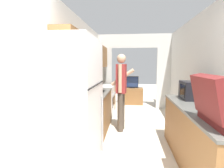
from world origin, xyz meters
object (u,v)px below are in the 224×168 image
refrigerator (65,119)px  range_oven (103,101)px  microwave (193,90)px  suitcase (223,108)px  tv_cabinet (132,96)px  person (121,90)px  television (132,82)px

refrigerator → range_oven: bearing=91.2°
microwave → suitcase: bearing=-96.8°
microwave → tv_cabinet: (-1.05, 3.36, -0.74)m
person → television: (0.27, 2.63, -0.10)m
person → tv_cabinet: 2.76m
person → tv_cabinet: bearing=2.2°
suitcase → microwave: size_ratio=1.45×
television → suitcase: bearing=-79.2°
tv_cabinet → television: size_ratio=1.75×
person → tv_cabinet: (0.27, 2.68, -0.63)m
refrigerator → microwave: (1.84, 1.34, 0.15)m
refrigerator → suitcase: size_ratio=2.74×
refrigerator → range_oven: (-0.06, 3.06, -0.44)m
person → range_oven: bearing=37.7°
refrigerator → person: size_ratio=1.04×
tv_cabinet → refrigerator: bearing=-99.6°
suitcase → range_oven: bearing=119.7°
person → microwave: size_ratio=3.83×
suitcase → television: size_ratio=1.42×
tv_cabinet → television: bearing=-90.0°
range_oven → tv_cabinet: (0.85, 1.65, -0.14)m
refrigerator → suitcase: (1.68, 0.00, 0.17)m
tv_cabinet → microwave: bearing=-72.7°
range_oven → microwave: microwave is taller
range_oven → tv_cabinet: 1.86m
microwave → tv_cabinet: microwave is taller
range_oven → person: 1.28m
refrigerator → person: refrigerator is taller
suitcase → microwave: (0.16, 1.34, -0.02)m
microwave → range_oven: bearing=137.9°
person → suitcase: bearing=-142.6°
television → microwave: bearing=-72.5°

